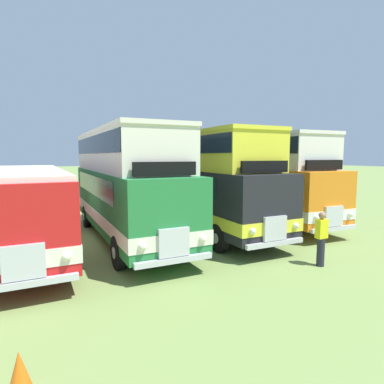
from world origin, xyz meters
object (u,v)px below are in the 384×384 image
object	(u,v)px
bus_fourth_in_row	(125,180)
bus_fifth_in_row	(201,177)
cone_mid_row	(20,372)
bus_third_in_row	(26,203)
marshal_person	(321,238)
bus_sixth_in_row	(260,175)

from	to	relation	value
bus_fourth_in_row	bus_fifth_in_row	world-z (taller)	same
cone_mid_row	bus_third_in_row	bearing A→B (deg)	89.51
bus_fourth_in_row	bus_third_in_row	bearing A→B (deg)	-179.98
marshal_person	bus_fourth_in_row	bearing A→B (deg)	127.02
bus_fifth_in_row	bus_sixth_in_row	xyz separation A→B (m)	(3.70, 0.28, -0.00)
bus_fourth_in_row	bus_fifth_in_row	size ratio (longest dim) A/B	0.97
bus_sixth_in_row	cone_mid_row	xyz separation A→B (m)	(-11.15, -8.61, -2.14)
bus_third_in_row	bus_fifth_in_row	bearing A→B (deg)	2.06
bus_fourth_in_row	bus_sixth_in_row	world-z (taller)	same
bus_third_in_row	marshal_person	xyz separation A→B (m)	(8.28, -6.09, -0.87)
bus_fourth_in_row	cone_mid_row	size ratio (longest dim) A/B	15.87
bus_sixth_in_row	bus_fourth_in_row	bearing A→B (deg)	-175.79
bus_sixth_in_row	bus_fifth_in_row	bearing A→B (deg)	-175.67
bus_fourth_in_row	cone_mid_row	world-z (taller)	bus_fourth_in_row
bus_fourth_in_row	cone_mid_row	bearing A→B (deg)	-114.99
bus_fifth_in_row	marshal_person	world-z (taller)	bus_fifth_in_row
bus_fifth_in_row	cone_mid_row	distance (m)	11.39
bus_third_in_row	bus_fourth_in_row	bearing A→B (deg)	0.02
bus_fourth_in_row	marshal_person	distance (m)	7.79
bus_fifth_in_row	marshal_person	size ratio (longest dim) A/B	6.08
cone_mid_row	marshal_person	xyz separation A→B (m)	(8.35, 1.98, 0.57)
bus_sixth_in_row	marshal_person	world-z (taller)	bus_sixth_in_row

